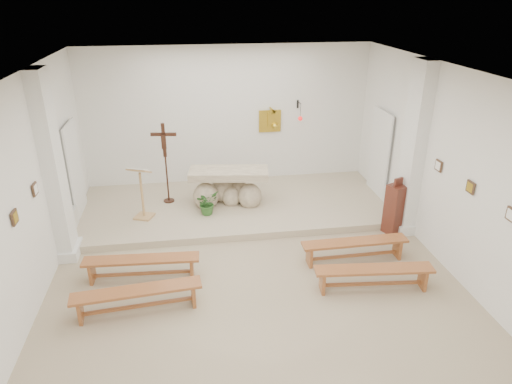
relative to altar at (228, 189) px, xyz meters
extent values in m
cube|color=tan|center=(0.17, -3.51, -0.50)|extent=(7.00, 10.00, 0.00)
cube|color=white|center=(-3.32, -3.51, 1.25)|extent=(0.02, 10.00, 3.50)
cube|color=white|center=(3.66, -3.51, 1.25)|extent=(0.02, 10.00, 3.50)
cube|color=white|center=(0.17, 1.48, 1.25)|extent=(7.00, 0.02, 3.50)
cube|color=silver|center=(0.17, -3.51, 2.99)|extent=(7.00, 10.00, 0.02)
cube|color=tan|center=(0.17, -0.01, -0.42)|extent=(6.98, 3.00, 0.15)
cube|color=white|center=(-3.20, -1.51, 1.25)|extent=(0.26, 0.55, 3.50)
cube|color=white|center=(3.54, -1.51, 1.25)|extent=(0.26, 0.55, 3.50)
cube|color=gold|center=(1.22, 1.45, 1.15)|extent=(0.55, 0.04, 0.55)
cube|color=black|center=(1.92, 1.46, 1.55)|extent=(0.04, 0.02, 0.20)
cylinder|color=black|center=(1.92, 1.31, 1.62)|extent=(0.02, 0.30, 0.02)
cylinder|color=black|center=(1.92, 1.16, 1.45)|extent=(0.01, 0.01, 0.34)
sphere|color=red|center=(1.92, 1.16, 1.26)|extent=(0.11, 0.11, 0.11)
cube|color=#462F1F|center=(-3.30, -3.31, 1.22)|extent=(0.03, 0.20, 0.20)
cube|color=#462F1F|center=(-3.30, -2.31, 1.22)|extent=(0.03, 0.20, 0.20)
cube|color=#462F1F|center=(3.64, -4.31, 1.22)|extent=(0.03, 0.20, 0.20)
cube|color=#462F1F|center=(3.64, -3.31, 1.22)|extent=(0.03, 0.20, 0.20)
cube|color=#462F1F|center=(3.64, -2.31, 1.22)|extent=(0.03, 0.20, 0.20)
cube|color=silver|center=(-3.26, -0.81, -0.23)|extent=(0.10, 0.85, 0.52)
cube|color=silver|center=(3.60, -0.81, -0.23)|extent=(0.10, 0.85, 0.52)
ellipsoid|color=beige|center=(-0.51, -0.07, -0.11)|extent=(0.57, 0.48, 0.64)
ellipsoid|color=beige|center=(0.47, -0.18, -0.12)|extent=(0.53, 0.45, 0.61)
ellipsoid|color=beige|center=(-0.10, 0.19, -0.09)|extent=(0.61, 0.52, 0.57)
ellipsoid|color=beige|center=(0.28, 0.10, -0.14)|extent=(0.49, 0.42, 0.53)
ellipsoid|color=beige|center=(0.06, -0.06, -0.17)|extent=(0.42, 0.35, 0.49)
cube|color=beige|center=(0.02, 0.00, 0.39)|extent=(1.83, 0.92, 0.17)
cube|color=tan|center=(-1.86, -0.42, -0.33)|extent=(0.47, 0.47, 0.04)
cylinder|color=tan|center=(-1.86, -0.42, 0.17)|extent=(0.05, 0.05, 1.03)
cube|color=tan|center=(-1.87, -0.44, 0.73)|extent=(0.52, 0.45, 0.17)
cube|color=white|center=(-1.89, -0.48, 0.78)|extent=(0.44, 0.37, 0.13)
cylinder|color=#3A1C12|center=(-1.35, 0.32, -0.33)|extent=(0.24, 0.24, 0.03)
cylinder|color=#3A1C12|center=(-1.35, 0.32, 0.21)|extent=(0.04, 0.04, 1.12)
cube|color=#3A1C12|center=(-1.35, 0.32, 1.13)|extent=(0.08, 0.06, 0.76)
cube|color=#3A1C12|center=(-1.35, 0.32, 1.26)|extent=(0.56, 0.13, 0.07)
cube|color=#3A1C12|center=(-1.36, 0.29, 1.10)|extent=(0.11, 0.06, 0.33)
imported|color=#2F6126|center=(-0.51, -0.46, -0.09)|extent=(0.63, 0.62, 0.53)
cube|color=#582419|center=(3.27, -1.61, 0.03)|extent=(0.42, 0.42, 1.06)
cube|color=#582419|center=(3.27, -1.61, 0.64)|extent=(0.21, 0.12, 0.17)
cube|color=#A15D2E|center=(-1.76, -2.54, -0.10)|extent=(2.00, 0.44, 0.05)
cube|color=#A15D2E|center=(-2.61, -2.48, -0.31)|extent=(0.07, 0.29, 0.38)
cube|color=#A15D2E|center=(-0.90, -2.59, -0.31)|extent=(0.07, 0.29, 0.38)
cube|color=#A15D2E|center=(-1.76, -2.54, -0.39)|extent=(1.67, 0.16, 0.05)
cube|color=#A15D2E|center=(2.09, -2.54, -0.10)|extent=(1.99, 0.34, 0.05)
cube|color=#A15D2E|center=(1.23, -2.55, -0.31)|extent=(0.06, 0.29, 0.38)
cube|color=#A15D2E|center=(2.95, -2.53, -0.31)|extent=(0.06, 0.29, 0.38)
cube|color=#A15D2E|center=(2.09, -2.54, -0.39)|extent=(1.67, 0.07, 0.05)
cube|color=#A15D2E|center=(-1.76, -3.44, -0.10)|extent=(2.00, 0.49, 0.05)
cube|color=#A15D2E|center=(-2.61, -3.52, -0.31)|extent=(0.08, 0.29, 0.38)
cube|color=#A15D2E|center=(-0.90, -3.37, -0.31)|extent=(0.08, 0.29, 0.38)
cube|color=#A15D2E|center=(-1.76, -3.44, -0.39)|extent=(1.67, 0.20, 0.05)
cube|color=#A15D2E|center=(2.09, -3.44, -0.10)|extent=(2.00, 0.51, 0.05)
cube|color=#A15D2E|center=(1.24, -3.36, -0.31)|extent=(0.08, 0.29, 0.38)
cube|color=#A15D2E|center=(2.94, -3.53, -0.31)|extent=(0.08, 0.29, 0.38)
cube|color=#A15D2E|center=(2.09, -3.44, -0.39)|extent=(1.67, 0.22, 0.05)
camera|label=1|loc=(-0.83, -9.46, 4.14)|focal=32.00mm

